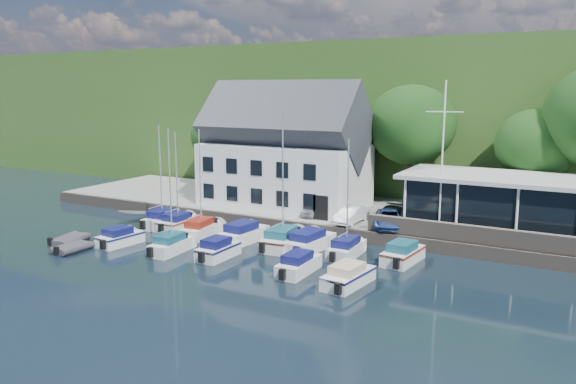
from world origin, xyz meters
name	(u,v)px	position (x,y,z in m)	size (l,w,h in m)	color
ground	(253,281)	(0.00, 0.00, 0.00)	(180.00, 180.00, 0.00)	black
quay	(361,216)	(0.00, 17.50, 0.50)	(60.00, 13.00, 1.00)	gray
quay_face	(330,232)	(0.00, 11.00, 0.50)	(60.00, 0.30, 1.00)	#655A50
hillside	(469,111)	(0.00, 62.00, 8.00)	(160.00, 75.00, 16.00)	#345921
field_patch	(536,57)	(8.00, 70.00, 16.15)	(50.00, 30.00, 0.30)	#5A6D36
harbor_building	(285,157)	(-7.00, 16.50, 5.35)	(14.40, 8.20, 8.70)	white
club_pavilion	(493,202)	(11.00, 16.00, 3.05)	(13.20, 7.20, 4.10)	black
seawall	(496,237)	(12.00, 11.40, 1.60)	(18.00, 0.50, 1.20)	#655A50
gangway	(149,220)	(-16.50, 9.00, 0.00)	(1.20, 6.00, 1.40)	silver
car_silver	(314,209)	(-2.72, 13.70, 1.55)	(1.31, 3.25, 1.11)	#BABABF
car_white	(351,215)	(0.99, 12.79, 1.65)	(1.37, 3.92, 1.29)	silver
car_dgrey	(389,216)	(3.72, 13.94, 1.64)	(1.80, 4.42, 1.28)	#2C2C31
car_blue	(389,218)	(4.04, 12.94, 1.71)	(1.63, 4.14, 1.42)	#2C4A88
flagpole	(442,158)	(7.80, 12.91, 6.47)	(2.63, 0.20, 10.94)	white
tree_0	(218,150)	(-17.90, 21.53, 4.93)	(5.75, 5.75, 7.85)	#11340F
tree_1	(270,138)	(-12.13, 22.60, 6.39)	(7.89, 7.89, 10.78)	#11340F
tree_2	(340,145)	(-4.14, 22.21, 6.01)	(7.33, 7.33, 10.02)	#11340F
tree_3	(410,145)	(2.79, 22.00, 6.37)	(7.86, 7.86, 10.74)	#11340F
tree_4	(534,163)	(13.04, 22.16, 5.40)	(6.43, 6.43, 8.79)	#11340F
boat_r1_0	(161,173)	(-13.88, 7.84, 4.50)	(1.85, 5.51, 9.01)	silver
boat_r1_1	(177,178)	(-12.17, 7.79, 4.23)	(2.06, 5.33, 8.47)	silver
boat_r1_2	(200,182)	(-9.22, 7.06, 4.23)	(1.75, 6.28, 8.46)	silver
boat_r1_3	(243,232)	(-5.36, 7.10, 0.77)	(1.99, 6.25, 1.55)	silver
boat_r1_4	(283,185)	(-2.04, 7.29, 4.56)	(2.12, 6.55, 9.11)	silver
boat_r1_5	(309,240)	(-0.08, 7.61, 0.73)	(2.00, 6.71, 1.47)	silver
boat_r1_6	(348,196)	(2.90, 7.43, 4.20)	(1.71, 5.70, 8.40)	silver
boat_r1_7	(403,252)	(6.71, 7.91, 0.73)	(1.85, 5.42, 1.47)	silver
boat_r2_0	(120,236)	(-12.88, 2.07, 0.67)	(1.75, 4.94, 1.34)	silver
boat_r2_1	(170,193)	(-8.24, 2.42, 4.22)	(1.63, 5.59, 8.45)	silver
boat_r2_2	(218,248)	(-4.61, 2.85, 0.72)	(1.72, 4.85, 1.45)	silver
boat_r2_3	(299,262)	(1.66, 2.70, 0.68)	(1.64, 5.46, 1.37)	silver
boat_r2_4	(348,274)	(5.23, 2.14, 0.68)	(1.84, 5.57, 1.36)	silver
dinghy_0	(70,239)	(-16.42, 0.49, 0.37)	(1.91, 3.19, 0.74)	#333338
dinghy_1	(72,247)	(-14.61, -0.83, 0.34)	(1.73, 2.88, 0.67)	#333338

